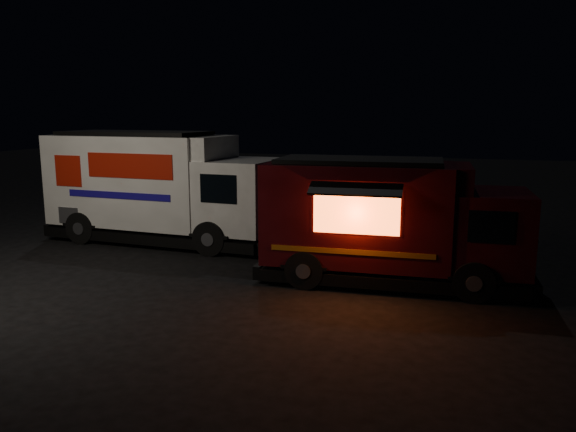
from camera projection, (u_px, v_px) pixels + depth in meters
The scene contains 3 objects.
ground at pixel (176, 275), 14.05m from camera, with size 80.00×80.00×0.00m, color black.
white_truck at pixel (165, 187), 17.42m from camera, with size 7.57×2.58×3.43m, color white, non-canonical shape.
red_truck at pixel (394, 222), 13.20m from camera, with size 6.33×2.33×2.95m, color #3E0B10, non-canonical shape.
Camera 1 is at (6.86, -12.02, 4.00)m, focal length 35.00 mm.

